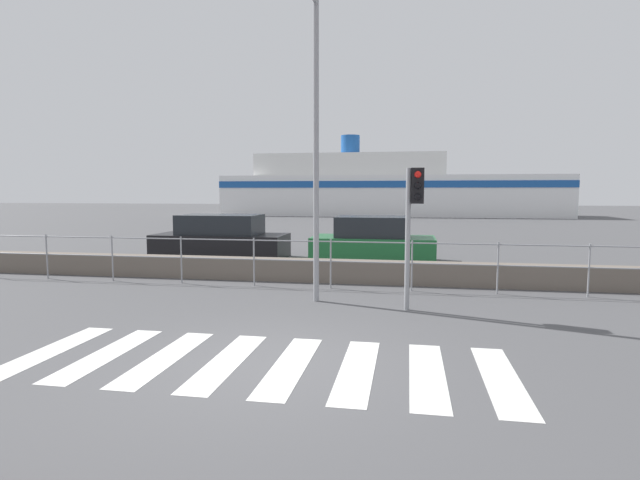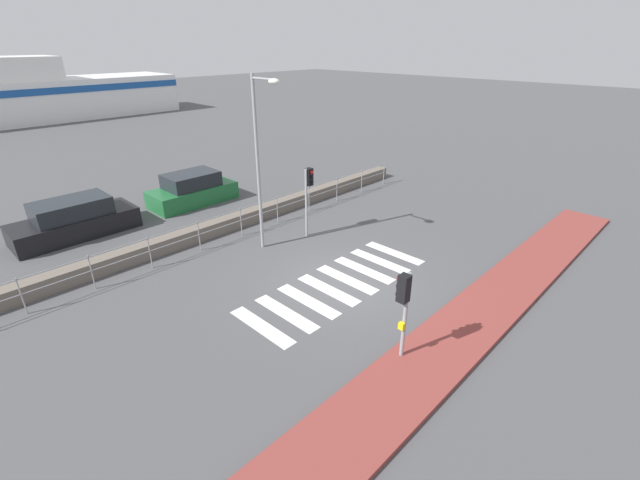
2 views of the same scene
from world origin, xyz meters
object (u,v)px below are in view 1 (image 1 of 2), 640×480
object	(u,v)px
traffic_light_far	(414,206)
streetlamp	(314,114)
ferry_boat	(381,189)
parked_car_green	(373,242)
parked_car_black	(221,239)

from	to	relation	value
traffic_light_far	streetlamp	distance (m)	2.73
streetlamp	ferry_boat	world-z (taller)	ferry_boat
streetlamp	ferry_boat	bearing A→B (deg)	91.01
ferry_boat	parked_car_green	world-z (taller)	ferry_boat
streetlamp	ferry_boat	size ratio (longest dim) A/B	0.20
ferry_boat	parked_car_black	world-z (taller)	ferry_boat
streetlamp	parked_car_green	world-z (taller)	streetlamp
traffic_light_far	parked_car_black	xyz separation A→B (m)	(-6.56, 6.74, -1.39)
traffic_light_far	ferry_boat	xyz separation A→B (m)	(-2.68, 38.51, 0.45)
traffic_light_far	ferry_boat	bearing A→B (deg)	93.98
traffic_light_far	parked_car_black	bearing A→B (deg)	134.25
traffic_light_far	parked_car_black	distance (m)	9.51
streetlamp	parked_car_green	distance (m)	7.31
traffic_light_far	streetlamp	world-z (taller)	streetlamp
parked_car_green	parked_car_black	bearing A→B (deg)	180.00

